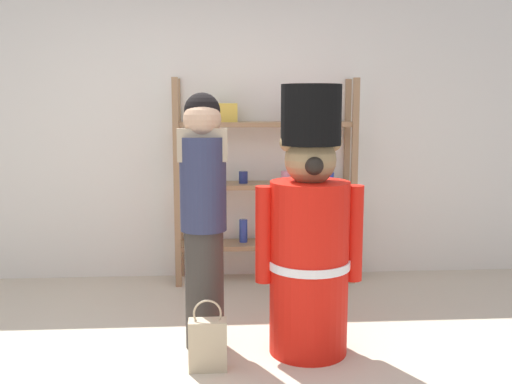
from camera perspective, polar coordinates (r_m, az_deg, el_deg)
The scene contains 5 objects.
back_wall at distance 5.15m, azimuth -4.56°, elevation 6.10°, with size 6.40×0.12×2.60m, color silver.
merchandise_shelf at distance 4.99m, azimuth 0.80°, elevation 1.31°, with size 1.53×0.35×1.74m.
teddy_bear_guard at distance 3.56m, azimuth 5.24°, elevation -4.43°, with size 0.66×0.50×1.64m.
person_shopper at distance 3.60m, azimuth -5.17°, elevation -1.85°, with size 0.30×0.28×1.60m.
shopping_bag at distance 3.49m, azimuth -4.82°, elevation -14.57°, with size 0.22×0.11×0.42m.
Camera 1 is at (0.07, -2.95, 1.54)m, focal length 40.88 mm.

